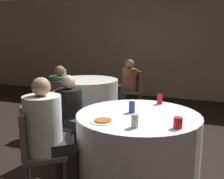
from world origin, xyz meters
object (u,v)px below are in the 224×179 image
Objects in this scene: bottle_far at (64,75)px; person_green_jacket at (63,97)px; chair_far_south at (58,102)px; person_white_shirt at (50,136)px; person_black_shirt at (74,118)px; chair_far_northeast at (133,87)px; soda_can_silver at (135,121)px; chair_near_west at (64,117)px; chair_near_southwest at (34,145)px; soda_can_blue at (132,107)px; table_near at (138,147)px; soda_can_red at (160,99)px; pizza_plate_near at (103,121)px; person_floral_shirt at (126,86)px; table_far at (87,98)px.

person_green_jacket is at bearing -59.65° from bottle_far.
person_white_shirt reaches higher than chair_far_south.
person_black_shirt is 1.81m from bottle_far.
chair_far_northeast is 3.21m from soda_can_silver.
person_white_shirt is at bearing 34.30° from chair_near_west.
chair_near_southwest reaches higher than soda_can_silver.
chair_far_south is (-0.76, 1.55, 0.00)m from chair_near_southwest.
person_white_shirt is at bearing -137.41° from soda_can_blue.
soda_can_blue is at bearing 164.49° from table_near.
person_black_shirt is 9.00× the size of soda_can_silver.
person_green_jacket is (-0.00, 0.16, 0.04)m from chair_far_south.
soda_can_blue is (-0.21, -0.49, 0.00)m from soda_can_red.
chair_near_southwest is at bearing -67.13° from person_green_jacket.
pizza_plate_near is 2.02× the size of soda_can_red.
person_floral_shirt is (-0.08, 2.36, 0.01)m from person_black_shirt.
chair_far_northeast is 7.28× the size of soda_can_blue.
chair_near_southwest is at bearing -64.40° from bottle_far.
person_black_shirt is 0.92× the size of person_white_shirt.
chair_far_south is 1.76m from person_floral_shirt.
bottle_far is at bearing 134.69° from soda_can_silver.
table_near is 10.83× the size of soda_can_silver.
chair_near_west is at bearing 132.79° from chair_far_northeast.
bottle_far is at bearing 130.23° from pizza_plate_near.
soda_can_silver is 2.87m from bottle_far.
chair_near_west reaches higher than table_far.
soda_can_red is 0.55× the size of bottle_far.
chair_near_west is at bearing 135.64° from person_floral_shirt.
soda_can_blue is 2.46m from bottle_far.
chair_far_northeast is at bearing -169.88° from person_black_shirt.
chair_far_south is 7.28× the size of soda_can_red.
person_floral_shirt reaches higher than soda_can_blue.
chair_far_northeast is (0.00, 3.31, 0.00)m from chair_near_southwest.
chair_far_northeast is at bearing 42.23° from table_far.
chair_near_west reaches higher than soda_can_silver.
person_white_shirt is 9.76× the size of soda_can_red.
person_white_shirt is (0.88, -1.46, 0.08)m from chair_far_south.
person_white_shirt reaches higher than chair_near_southwest.
bottle_far is at bearing 140.02° from table_near.
soda_can_blue is (1.52, -1.03, 0.24)m from person_green_jacket.
chair_near_southwest is 1.06m from soda_can_blue.
chair_near_west is 7.28× the size of soda_can_red.
soda_can_red is at bearing 166.20° from person_floral_shirt.
table_far is at bearing 90.00° from person_green_jacket.
person_black_shirt reaches higher than pizza_plate_near.
chair_near_southwest is 1.88m from person_green_jacket.
chair_near_southwest is (0.21, -0.87, 0.00)m from chair_near_west.
pizza_plate_near is at bearing -59.38° from table_far.
soda_can_silver is at bearing 62.27° from person_white_shirt.
person_floral_shirt is (0.64, 1.48, -0.01)m from person_green_jacket.
person_floral_shirt is 3.11m from person_white_shirt.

